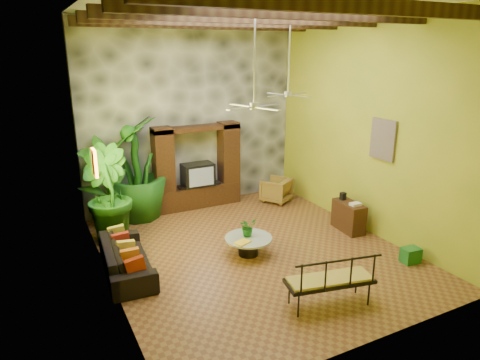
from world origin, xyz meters
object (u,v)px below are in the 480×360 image
tall_plant_c (136,169)px  green_bin (411,255)px  wicker_armchair (276,190)px  ceiling_fan_front (254,95)px  tall_plant_a (106,182)px  tall_plant_b (106,194)px  iron_bench (333,279)px  side_console (349,216)px  entertainment_center (198,173)px  ceiling_fan_back (288,85)px  coffee_table (248,243)px  sofa (126,258)px

tall_plant_c → green_bin: bearing=-49.0°
wicker_armchair → ceiling_fan_front: bearing=19.2°
ceiling_fan_front → tall_plant_a: bearing=124.9°
tall_plant_b → green_bin: 6.67m
ceiling_fan_front → tall_plant_a: (-2.29, 3.29, -2.29)m
iron_bench → side_console: (2.42, 2.39, -0.18)m
tall_plant_a → iron_bench: tall_plant_a is taller
entertainment_center → iron_bench: size_ratio=1.51×
ceiling_fan_back → green_bin: size_ratio=5.16×
ceiling_fan_front → iron_bench: bearing=-79.7°
ceiling_fan_back → wicker_armchair: ceiling_fan_back is taller
ceiling_fan_back → iron_bench: 4.88m
tall_plant_b → coffee_table: 3.38m
ceiling_fan_back → iron_bench: size_ratio=1.17×
ceiling_fan_front → tall_plant_a: ceiling_fan_front is taller
ceiling_fan_front → tall_plant_b: (-2.45, 2.39, -2.30)m
sofa → tall_plant_b: 1.88m
ceiling_fan_front → green_bin: size_ratio=5.16×
wicker_armchair → tall_plant_a: bearing=-36.9°
entertainment_center → ceiling_fan_back: bearing=-50.4°
tall_plant_b → green_bin: tall_plant_b is taller
sofa → iron_bench: 3.97m
ceiling_fan_back → sofa: 5.33m
ceiling_fan_back → side_console: (1.00, -1.29, -3.05)m
wicker_armchair → side_console: bearing=68.9°
ceiling_fan_front → tall_plant_c: size_ratio=0.70×
wicker_armchair → green_bin: 4.45m
coffee_table → iron_bench: bearing=-81.7°
coffee_table → green_bin: 3.36m
entertainment_center → ceiling_fan_front: ceiling_fan_front is taller
sofa → wicker_armchair: size_ratio=2.82×
entertainment_center → tall_plant_c: size_ratio=0.91×
entertainment_center → ceiling_fan_back: ceiling_fan_back is taller
ceiling_fan_back → sofa: size_ratio=0.87×
iron_bench → tall_plant_c: bearing=120.4°
coffee_table → iron_bench: size_ratio=0.63×
ceiling_fan_front → green_bin: ceiling_fan_front is taller
tall_plant_b → coffee_table: bearing=-40.5°
ceiling_fan_back → tall_plant_c: 4.31m
wicker_armchair → tall_plant_c: (-3.83, 0.59, 0.98)m
tall_plant_c → green_bin: size_ratio=7.33×
ceiling_fan_back → tall_plant_b: (-4.25, 0.79, -2.30)m
tall_plant_b → coffee_table: tall_plant_b is taller
sofa → side_console: size_ratio=2.42×
iron_bench → ceiling_fan_front: bearing=111.9°
wicker_armchair → tall_plant_b: (-4.78, -0.47, 0.76)m
coffee_table → tall_plant_b: bearing=139.5°
entertainment_center → tall_plant_a: (-2.49, -0.25, 0.15)m
green_bin → ceiling_fan_back: bearing=108.4°
coffee_table → side_console: (2.76, 0.04, 0.10)m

